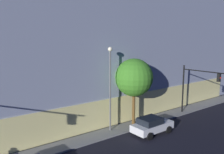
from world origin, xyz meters
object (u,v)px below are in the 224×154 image
modern_building (78,27)px  sidewalk_tree (134,78)px  street_lamp_sidewalk (110,79)px  car_white (152,125)px  traffic_light_far_corner (196,83)px

modern_building → sidewalk_tree: bearing=-98.6°
street_lamp_sidewalk → sidewalk_tree: (3.03, -0.14, -0.13)m
modern_building → car_white: bearing=-97.6°
traffic_light_far_corner → car_white: bearing=-175.8°
modern_building → car_white: (-2.42, -18.13, -10.14)m
modern_building → traffic_light_far_corner: modern_building is taller
traffic_light_far_corner → street_lamp_sidewalk: street_lamp_sidewalk is taller
modern_building → car_white: size_ratio=8.92×
traffic_light_far_corner → sidewalk_tree: (-7.95, 2.15, 1.11)m
traffic_light_far_corner → car_white: 8.70m
street_lamp_sidewalk → car_white: 6.09m
car_white → traffic_light_far_corner: bearing=4.2°
modern_building → car_white: modern_building is taller
sidewalk_tree → car_white: (-0.09, -2.75, -4.36)m
street_lamp_sidewalk → car_white: street_lamp_sidewalk is taller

